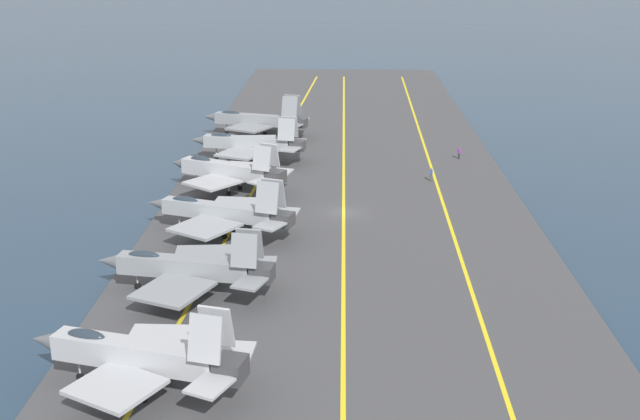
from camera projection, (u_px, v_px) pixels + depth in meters
ground_plane at (344, 215)px, 91.37m from camera, size 2000.00×2000.00×0.00m
carrier_deck at (344, 214)px, 91.31m from camera, size 213.86×42.39×0.40m
deck_stripe_foul_line at (446, 213)px, 90.93m from camera, size 192.45×3.41×0.01m
deck_stripe_centerline at (344, 212)px, 91.24m from camera, size 192.47×0.36×0.01m
deck_stripe_edge_line at (242, 211)px, 91.56m from camera, size 192.18×11.38×0.01m
parked_jet_nearest at (139, 355)px, 54.14m from camera, size 11.92×16.11×6.78m
parked_jet_second at (188, 268)px, 69.42m from camera, size 13.94×16.07×6.20m
parked_jet_third at (222, 212)px, 83.42m from camera, size 13.75×16.87×6.55m
parked_jet_fourth at (228, 170)px, 97.69m from camera, size 13.03×16.01×6.60m
parked_jet_fifth at (250, 143)px, 111.23m from camera, size 13.97×16.54×6.56m
parked_jet_sixth at (257, 120)px, 125.61m from camera, size 12.62×17.28×6.86m
crew_blue_vest at (431, 174)px, 102.66m from camera, size 0.42×0.33×1.74m
crew_purple_vest at (459, 152)px, 113.22m from camera, size 0.45×0.46×1.73m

